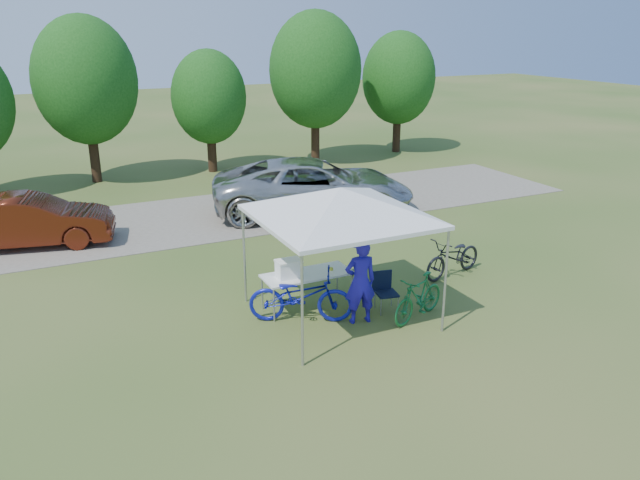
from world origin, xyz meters
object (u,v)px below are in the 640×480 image
(cooler, at_px, (289,268))
(bike_dark, at_px, (454,257))
(folding_chair, at_px, (384,288))
(bike_blue, at_px, (301,296))
(minivan, at_px, (314,187))
(sedan, at_px, (31,221))
(cyclist, at_px, (360,282))
(bike_green, at_px, (419,297))
(folding_table, at_px, (307,275))

(cooler, distance_m, bike_dark, 4.31)
(folding_chair, xyz_separation_m, bike_blue, (-1.80, 0.26, 0.06))
(minivan, bearing_deg, sedan, 106.15)
(cyclist, xyz_separation_m, minivan, (2.38, 7.24, 0.01))
(folding_chair, bearing_deg, bike_green, -49.59)
(bike_green, height_order, bike_dark, bike_dark)
(bike_green, distance_m, minivan, 7.76)
(bike_green, xyz_separation_m, bike_dark, (2.06, 1.56, 0.01))
(cooler, relative_size, bike_dark, 0.28)
(folding_chair, height_order, cooler, cooler)
(sedan, bearing_deg, bike_green, -127.78)
(cyclist, bearing_deg, minivan, -98.19)
(cyclist, bearing_deg, bike_blue, -17.52)
(cooler, bearing_deg, sedan, 124.63)
(bike_green, height_order, minivan, minivan)
(cooler, height_order, sedan, sedan)
(bike_blue, relative_size, bike_green, 1.32)
(bike_dark, bearing_deg, cooler, -102.26)
(cooler, xyz_separation_m, sedan, (-4.66, 6.74, -0.25))
(minivan, bearing_deg, cooler, 170.86)
(bike_blue, distance_m, sedan, 8.65)
(folding_table, height_order, folding_chair, folding_chair)
(bike_blue, distance_m, bike_green, 2.39)
(folding_table, distance_m, cyclist, 1.28)
(cyclist, height_order, sedan, cyclist)
(folding_chair, bearing_deg, sedan, 141.57)
(cooler, height_order, cyclist, cyclist)
(cooler, bearing_deg, bike_blue, -86.82)
(cyclist, xyz_separation_m, sedan, (-5.74, 7.82, -0.16))
(bike_blue, height_order, bike_green, bike_blue)
(folding_chair, distance_m, cooler, 2.05)
(folding_chair, bearing_deg, folding_table, 161.69)
(cooler, xyz_separation_m, bike_dark, (4.28, 0.09, -0.48))
(folding_table, distance_m, cooler, 0.47)
(cooler, distance_m, bike_blue, 0.67)
(folding_table, bearing_deg, cooler, 180.00)
(cooler, height_order, bike_dark, cooler)
(bike_green, relative_size, sedan, 0.38)
(bike_blue, bearing_deg, sedan, 59.96)
(bike_blue, xyz_separation_m, bike_dark, (4.25, 0.62, -0.07))
(cooler, xyz_separation_m, minivan, (3.47, 6.17, -0.07))
(cooler, distance_m, minivan, 7.07)
(folding_chair, distance_m, bike_blue, 1.82)
(cyclist, xyz_separation_m, bike_dark, (3.20, 1.16, -0.40))
(folding_chair, height_order, sedan, sedan)
(cooler, height_order, bike_blue, cooler)
(folding_table, bearing_deg, sedan, 126.94)
(cooler, relative_size, minivan, 0.08)
(sedan, bearing_deg, bike_dark, -114.36)
(folding_table, xyz_separation_m, cyclist, (0.67, -1.08, 0.15))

